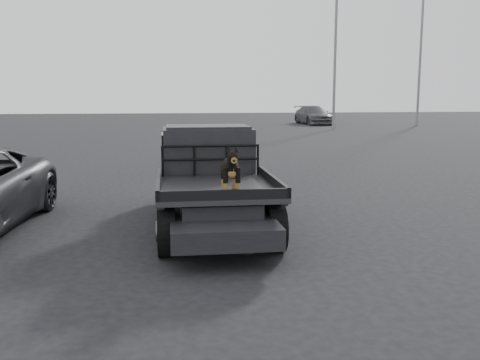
{
  "coord_description": "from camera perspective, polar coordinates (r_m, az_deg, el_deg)",
  "views": [
    {
      "loc": [
        -0.27,
        -7.91,
        2.42
      ],
      "look_at": [
        0.74,
        -0.53,
        1.21
      ],
      "focal_mm": 40.0,
      "sensor_mm": 36.0,
      "label": 1
    }
  ],
  "objects": [
    {
      "name": "headache_rack",
      "position": [
        9.85,
        -3.14,
        2.05
      ],
      "size": [
        1.8,
        0.08,
        0.55
      ],
      "primitive_type": null,
      "color": "black",
      "rests_on": "flatbed_ute"
    },
    {
      "name": "floodlight_far",
      "position": [
        43.29,
        18.85,
        15.68
      ],
      "size": [
        1.08,
        0.28,
        14.12
      ],
      "color": "slate",
      "rests_on": "ground"
    },
    {
      "name": "flatbed_ute",
      "position": [
        9.77,
        -3.01,
        -2.37
      ],
      "size": [
        2.0,
        5.4,
        0.92
      ],
      "primitive_type": null,
      "color": "black",
      "rests_on": "ground"
    },
    {
      "name": "ute_cab",
      "position": [
        10.57,
        -3.48,
        3.44
      ],
      "size": [
        1.72,
        1.3,
        0.88
      ],
      "primitive_type": null,
      "color": "black",
      "rests_on": "flatbed_ute"
    },
    {
      "name": "dog",
      "position": [
        7.83,
        -1.05,
        0.92
      ],
      "size": [
        0.32,
        0.6,
        0.74
      ],
      "primitive_type": null,
      "color": "black",
      "rests_on": "flatbed_ute"
    },
    {
      "name": "floodlight_mid",
      "position": [
        37.4,
        10.24,
        17.41
      ],
      "size": [
        1.08,
        0.28,
        14.5
      ],
      "color": "slate",
      "rests_on": "ground"
    },
    {
      "name": "distant_car_b",
      "position": [
        43.46,
        7.86,
        6.89
      ],
      "size": [
        2.37,
        5.13,
        1.45
      ],
      "primitive_type": "imported",
      "rotation": [
        0.0,
        0.0,
        0.07
      ],
      "color": "#4A494F",
      "rests_on": "ground"
    },
    {
      "name": "ground",
      "position": [
        8.27,
        -5.63,
        -7.84
      ],
      "size": [
        120.0,
        120.0,
        0.0
      ],
      "primitive_type": "plane",
      "color": "black",
      "rests_on": "ground"
    }
  ]
}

